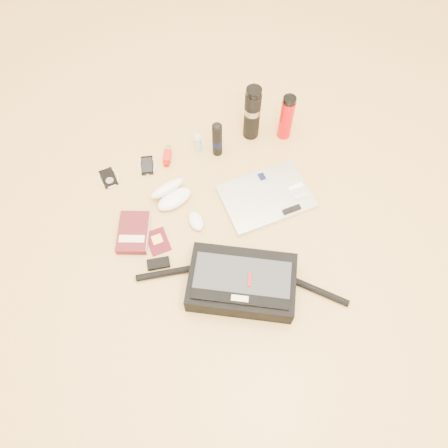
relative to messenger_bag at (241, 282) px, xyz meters
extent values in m
plane|color=tan|center=(-0.01, 0.22, -0.05)|extent=(4.00, 4.00, 0.00)
cube|color=black|center=(0.00, 0.00, 0.00)|extent=(0.47, 0.39, 0.10)
cube|color=#2D3034|center=(0.00, -0.01, 0.05)|extent=(0.40, 0.31, 0.01)
cube|color=black|center=(-0.03, -0.08, 0.05)|extent=(0.34, 0.18, 0.01)
cube|color=beige|center=(-0.03, -0.08, 0.05)|extent=(0.07, 0.05, 0.01)
cube|color=#A9050B|center=(0.02, -0.02, 0.05)|extent=(0.03, 0.05, 0.02)
cylinder|color=black|center=(-0.26, 0.14, -0.04)|extent=(0.25, 0.05, 0.03)
cylinder|color=black|center=(0.28, -0.11, -0.04)|extent=(0.20, 0.19, 0.03)
cube|color=black|center=(-0.28, 0.19, -0.04)|extent=(0.09, 0.05, 0.02)
cube|color=silver|center=(0.23, 0.35, -0.04)|extent=(0.39, 0.29, 0.02)
cube|color=black|center=(0.25, 0.45, -0.03)|extent=(0.03, 0.04, 0.00)
cube|color=white|center=(0.37, 0.35, -0.02)|extent=(0.07, 0.03, 0.01)
cube|color=silver|center=(0.37, 0.30, -0.02)|extent=(0.06, 0.02, 0.01)
cube|color=black|center=(0.31, 0.25, -0.02)|extent=(0.08, 0.03, 0.01)
cube|color=#4D1318|center=(-0.35, 0.35, -0.04)|extent=(0.17, 0.22, 0.03)
cube|color=beige|center=(-0.29, 0.33, -0.04)|extent=(0.06, 0.17, 0.03)
cube|color=beige|center=(-0.36, 0.32, -0.02)|extent=(0.11, 0.06, 0.00)
cube|color=#490A16|center=(-0.26, 0.29, -0.05)|extent=(0.09, 0.12, 0.00)
cube|color=#E7C64D|center=(-0.26, 0.30, -0.05)|extent=(0.04, 0.04, 0.00)
ellipsoid|color=white|center=(-0.09, 0.33, -0.04)|extent=(0.07, 0.10, 0.03)
ellipsoid|color=white|center=(-0.15, 0.45, -0.03)|extent=(0.18, 0.13, 0.05)
ellipsoid|color=white|center=(-0.17, 0.50, -0.01)|extent=(0.18, 0.13, 0.09)
ellipsoid|color=black|center=(-0.18, 0.44, -0.02)|extent=(0.05, 0.04, 0.01)
ellipsoid|color=black|center=(-0.12, 0.46, -0.02)|extent=(0.05, 0.04, 0.01)
cylinder|color=black|center=(-0.15, 0.45, -0.02)|extent=(0.02, 0.01, 0.00)
cube|color=black|center=(-0.40, 0.66, -0.05)|extent=(0.07, 0.11, 0.01)
cylinder|color=#A6A6A9|center=(-0.40, 0.64, -0.04)|extent=(0.04, 0.04, 0.00)
torus|color=silver|center=(-0.40, 0.66, -0.05)|extent=(0.10, 0.10, 0.01)
cube|color=black|center=(-0.22, 0.67, -0.05)|extent=(0.07, 0.11, 0.01)
cube|color=black|center=(-0.22, 0.67, -0.04)|extent=(0.06, 0.09, 0.00)
torus|color=silver|center=(-0.22, 0.67, -0.05)|extent=(0.09, 0.09, 0.01)
cube|color=red|center=(-0.12, 0.69, -0.04)|extent=(0.05, 0.07, 0.03)
cube|color=#B00800|center=(-0.14, 0.65, -0.04)|extent=(0.03, 0.03, 0.02)
cylinder|color=#A4A4A7|center=(-0.11, 0.73, -0.04)|extent=(0.03, 0.04, 0.02)
cylinder|color=#9DC6D7|center=(0.03, 0.69, -0.01)|extent=(0.03, 0.03, 0.09)
cylinder|color=white|center=(0.03, 0.69, 0.04)|extent=(0.02, 0.02, 0.02)
cylinder|color=silver|center=(0.03, 0.69, 0.05)|extent=(0.01, 0.01, 0.01)
cylinder|color=black|center=(0.10, 0.65, 0.04)|extent=(0.05, 0.05, 0.18)
cylinder|color=black|center=(0.10, 0.65, 0.02)|extent=(0.05, 0.05, 0.04)
ellipsoid|color=black|center=(0.10, 0.65, 0.13)|extent=(0.04, 0.04, 0.02)
cylinder|color=black|center=(0.28, 0.71, 0.08)|extent=(0.08, 0.08, 0.26)
cylinder|color=#979799|center=(0.28, 0.71, 0.11)|extent=(0.08, 0.08, 0.03)
cylinder|color=black|center=(0.28, 0.71, 0.22)|extent=(0.07, 0.07, 0.03)
cylinder|color=red|center=(0.43, 0.66, 0.06)|extent=(0.07, 0.07, 0.22)
cylinder|color=black|center=(0.43, 0.66, 0.17)|extent=(0.07, 0.07, 0.02)
camera|label=1|loc=(-0.24, -0.54, 1.56)|focal=35.00mm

